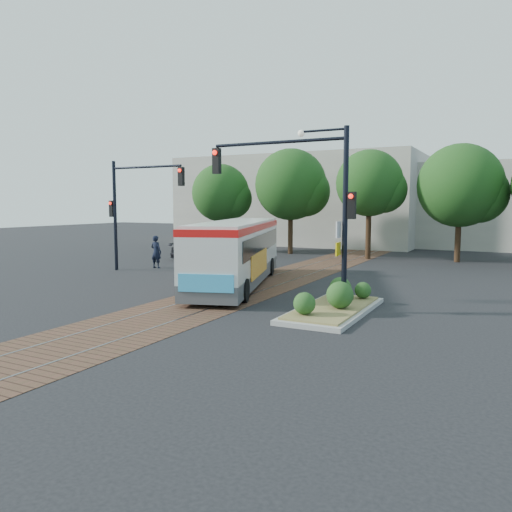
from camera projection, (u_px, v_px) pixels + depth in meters
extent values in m
plane|color=black|center=(226.00, 296.00, 19.96)|extent=(120.00, 120.00, 0.00)
cube|color=#513225|center=(270.00, 282.00, 23.49)|extent=(3.60, 40.00, 0.01)
cube|color=slate|center=(256.00, 281.00, 23.84)|extent=(0.06, 40.00, 0.01)
cube|color=slate|center=(284.00, 283.00, 23.15)|extent=(0.06, 40.00, 0.01)
cylinder|color=#382314|center=(221.00, 233.00, 38.52)|extent=(0.36, 0.36, 2.86)
sphere|color=#194014|center=(221.00, 193.00, 38.20)|extent=(4.40, 4.40, 4.40)
cylinder|color=#382314|center=(290.00, 233.00, 36.69)|extent=(0.36, 0.36, 3.12)
sphere|color=#194014|center=(291.00, 185.00, 36.33)|extent=(5.20, 5.20, 5.20)
cylinder|color=#382314|center=(368.00, 234.00, 33.23)|extent=(0.36, 0.36, 3.39)
sphere|color=#194014|center=(369.00, 183.00, 32.88)|extent=(4.40, 4.40, 4.40)
cylinder|color=#382314|center=(458.00, 240.00, 31.45)|extent=(0.36, 0.36, 2.86)
sphere|color=#194014|center=(460.00, 186.00, 31.10)|extent=(5.20, 5.20, 5.20)
cube|color=#ADA899|center=(304.00, 200.00, 47.93)|extent=(22.00, 12.00, 8.00)
cube|color=#47474A|center=(237.00, 274.00, 22.53)|extent=(5.48, 10.95, 0.63)
cube|color=silver|center=(237.00, 249.00, 22.41)|extent=(5.49, 10.95, 1.71)
cube|color=black|center=(238.00, 242.00, 22.65)|extent=(5.21, 9.95, 0.81)
cube|color=red|center=(237.00, 227.00, 22.31)|extent=(5.53, 10.97, 0.27)
cube|color=silver|center=(237.00, 223.00, 22.29)|extent=(5.31, 10.59, 0.13)
cube|color=black|center=(207.00, 252.00, 17.21)|extent=(1.40, 0.55, 0.81)
cube|color=#36A4DB|center=(206.00, 283.00, 17.17)|extent=(1.90, 0.66, 0.63)
cube|color=orange|center=(259.00, 263.00, 21.40)|extent=(1.30, 3.86, 0.99)
cylinder|color=black|center=(190.00, 289.00, 18.91)|extent=(0.58, 0.95, 0.90)
cylinder|color=black|center=(244.00, 291.00, 18.58)|extent=(0.58, 0.95, 0.90)
cylinder|color=black|center=(231.00, 266.00, 26.05)|extent=(0.58, 0.95, 0.90)
cylinder|color=black|center=(270.00, 267.00, 25.72)|extent=(0.58, 0.95, 0.90)
cube|color=gray|center=(333.00, 310.00, 16.87)|extent=(2.20, 5.20, 0.15)
cube|color=olive|center=(333.00, 307.00, 16.86)|extent=(1.90, 4.80, 0.08)
sphere|color=#1E4719|center=(304.00, 303.00, 15.59)|extent=(0.70, 0.70, 0.70)
sphere|color=#1E4719|center=(340.00, 295.00, 16.50)|extent=(0.90, 0.90, 0.90)
sphere|color=#1E4719|center=(340.00, 288.00, 18.15)|extent=(0.80, 0.80, 0.80)
sphere|color=#1E4719|center=(363.00, 290.00, 18.28)|extent=(0.60, 0.60, 0.60)
cylinder|color=black|center=(345.00, 218.00, 16.59)|extent=(0.18, 0.18, 6.00)
cylinder|color=black|center=(277.00, 142.00, 17.46)|extent=(5.00, 0.12, 0.12)
cube|color=black|center=(217.00, 161.00, 18.66)|extent=(0.28, 0.22, 0.95)
sphere|color=#FF190C|center=(215.00, 153.00, 18.51)|extent=(0.18, 0.18, 0.18)
cube|color=black|center=(352.00, 205.00, 16.45)|extent=(0.26, 0.20, 0.90)
sphere|color=#FF190C|center=(351.00, 196.00, 16.30)|extent=(0.16, 0.16, 0.16)
cube|color=white|center=(338.00, 230.00, 16.61)|extent=(0.04, 0.45, 0.55)
cube|color=yellow|center=(338.00, 249.00, 16.67)|extent=(0.04, 0.45, 0.45)
cylinder|color=black|center=(323.00, 130.00, 16.65)|extent=(1.60, 0.08, 0.08)
sphere|color=silver|center=(301.00, 133.00, 17.02)|extent=(0.24, 0.24, 0.24)
cylinder|color=black|center=(115.00, 216.00, 27.53)|extent=(0.18, 0.18, 6.00)
cylinder|color=black|center=(146.00, 167.00, 26.23)|extent=(4.50, 0.12, 0.12)
cube|color=black|center=(181.00, 176.00, 25.26)|extent=(0.28, 0.22, 0.95)
sphere|color=#FF190C|center=(179.00, 170.00, 25.10)|extent=(0.18, 0.18, 0.18)
cube|color=black|center=(112.00, 209.00, 27.59)|extent=(0.26, 0.20, 0.90)
sphere|color=#FF190C|center=(110.00, 203.00, 27.44)|extent=(0.16, 0.16, 0.16)
imported|color=black|center=(156.00, 252.00, 28.55)|extent=(0.69, 0.46, 1.87)
imported|color=black|center=(202.00, 252.00, 31.99)|extent=(4.28, 2.27, 1.18)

